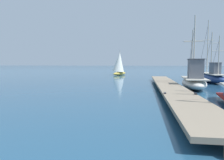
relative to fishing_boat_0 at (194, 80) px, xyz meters
name	(u,v)px	position (x,y,z in m)	size (l,w,h in m)	color
floating_dock	(170,87)	(-2.11, -1.84, -0.37)	(2.30, 23.29, 0.53)	gray
fishing_boat_0	(194,80)	(0.00, 0.00, 0.00)	(2.22, 6.38, 6.06)	silver
fishing_boat_2	(212,76)	(3.24, 6.65, -0.04)	(1.63, 8.75, 7.19)	navy
distant_sailboat	(119,64)	(-8.85, 19.26, 1.31)	(3.01, 4.29, 4.55)	gold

